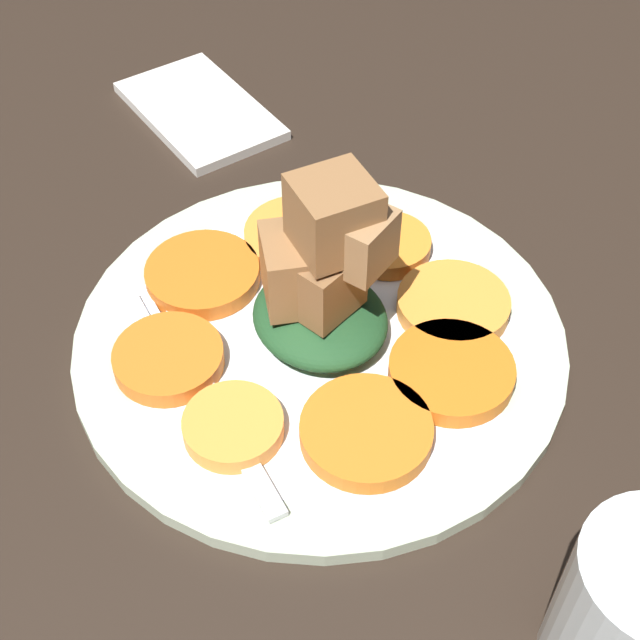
% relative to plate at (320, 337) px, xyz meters
% --- Properties ---
extents(table_slab, '(1.20, 1.20, 0.02)m').
position_rel_plate_xyz_m(table_slab, '(0.00, 0.00, -0.02)').
color(table_slab, black).
rests_on(table_slab, ground).
extents(plate, '(0.30, 0.30, 0.01)m').
position_rel_plate_xyz_m(plate, '(0.00, 0.00, 0.00)').
color(plate, beige).
rests_on(plate, table_slab).
extents(carrot_slice_0, '(0.07, 0.07, 0.01)m').
position_rel_plate_xyz_m(carrot_slice_0, '(0.08, -0.02, 0.01)').
color(carrot_slice_0, orange).
rests_on(carrot_slice_0, plate).
extents(carrot_slice_1, '(0.07, 0.07, 0.01)m').
position_rel_plate_xyz_m(carrot_slice_1, '(0.07, 0.04, 0.01)').
color(carrot_slice_1, orange).
rests_on(carrot_slice_1, plate).
extents(carrot_slice_2, '(0.07, 0.07, 0.01)m').
position_rel_plate_xyz_m(carrot_slice_2, '(0.03, 0.08, 0.01)').
color(carrot_slice_2, orange).
rests_on(carrot_slice_2, plate).
extents(carrot_slice_3, '(0.06, 0.06, 0.01)m').
position_rel_plate_xyz_m(carrot_slice_3, '(-0.03, 0.08, 0.01)').
color(carrot_slice_3, orange).
rests_on(carrot_slice_3, plate).
extents(carrot_slice_4, '(0.07, 0.07, 0.01)m').
position_rel_plate_xyz_m(carrot_slice_4, '(-0.07, 0.03, 0.01)').
color(carrot_slice_4, orange).
rests_on(carrot_slice_4, plate).
extents(carrot_slice_5, '(0.07, 0.07, 0.01)m').
position_rel_plate_xyz_m(carrot_slice_5, '(-0.08, -0.04, 0.01)').
color(carrot_slice_5, orange).
rests_on(carrot_slice_5, plate).
extents(carrot_slice_6, '(0.07, 0.07, 0.01)m').
position_rel_plate_xyz_m(carrot_slice_6, '(-0.03, -0.09, 0.01)').
color(carrot_slice_6, orange).
rests_on(carrot_slice_6, plate).
extents(carrot_slice_7, '(0.06, 0.06, 0.01)m').
position_rel_plate_xyz_m(carrot_slice_7, '(0.03, -0.08, 0.01)').
color(carrot_slice_7, '#F99539').
rests_on(carrot_slice_7, plate).
extents(center_pile, '(0.09, 0.08, 0.11)m').
position_rel_plate_xyz_m(center_pile, '(-0.00, 0.00, 0.05)').
color(center_pile, '#1E4723').
rests_on(center_pile, plate).
extents(fork, '(0.19, 0.04, 0.00)m').
position_rel_plate_xyz_m(fork, '(-0.00, -0.08, 0.01)').
color(fork, silver).
rests_on(fork, plate).
extents(napkin, '(0.14, 0.08, 0.01)m').
position_rel_plate_xyz_m(napkin, '(-0.26, 0.06, -0.00)').
color(napkin, silver).
rests_on(napkin, table_slab).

